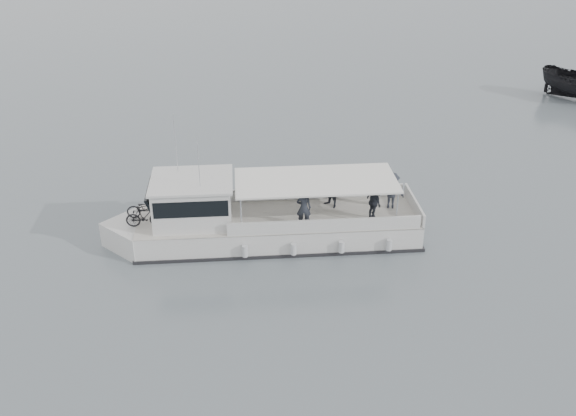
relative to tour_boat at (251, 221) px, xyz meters
name	(u,v)px	position (x,y,z in m)	size (l,w,h in m)	color
ground	(327,227)	(3.98, -0.15, -1.06)	(1400.00, 1400.00, 0.00)	#505A5E
tour_boat	(251,221)	(0.00, 0.00, 0.00)	(15.29, 7.26, 6.43)	silver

